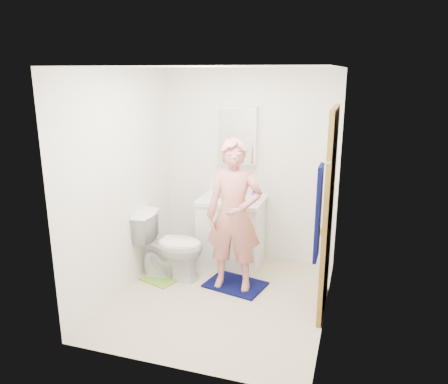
# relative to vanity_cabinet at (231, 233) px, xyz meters

# --- Properties ---
(floor) EXTENTS (2.20, 2.40, 0.02)m
(floor) POSITION_rel_vanity_cabinet_xyz_m (0.15, -0.91, -0.41)
(floor) COLOR beige
(floor) RESTS_ON ground
(ceiling) EXTENTS (2.20, 2.40, 0.02)m
(ceiling) POSITION_rel_vanity_cabinet_xyz_m (0.15, -0.91, 2.01)
(ceiling) COLOR white
(ceiling) RESTS_ON ground
(wall_back) EXTENTS (2.20, 0.02, 2.40)m
(wall_back) POSITION_rel_vanity_cabinet_xyz_m (0.15, 0.30, 0.80)
(wall_back) COLOR white
(wall_back) RESTS_ON ground
(wall_front) EXTENTS (2.20, 0.02, 2.40)m
(wall_front) POSITION_rel_vanity_cabinet_xyz_m (0.15, -2.12, 0.80)
(wall_front) COLOR white
(wall_front) RESTS_ON ground
(wall_left) EXTENTS (0.02, 2.40, 2.40)m
(wall_left) POSITION_rel_vanity_cabinet_xyz_m (-0.96, -0.91, 0.80)
(wall_left) COLOR white
(wall_left) RESTS_ON ground
(wall_right) EXTENTS (0.02, 2.40, 2.40)m
(wall_right) POSITION_rel_vanity_cabinet_xyz_m (1.26, -0.91, 0.80)
(wall_right) COLOR white
(wall_right) RESTS_ON ground
(vanity_cabinet) EXTENTS (0.75, 0.55, 0.80)m
(vanity_cabinet) POSITION_rel_vanity_cabinet_xyz_m (0.00, 0.00, 0.00)
(vanity_cabinet) COLOR white
(vanity_cabinet) RESTS_ON floor
(countertop) EXTENTS (0.79, 0.59, 0.05)m
(countertop) POSITION_rel_vanity_cabinet_xyz_m (0.00, 0.00, 0.43)
(countertop) COLOR white
(countertop) RESTS_ON vanity_cabinet
(sink_basin) EXTENTS (0.40, 0.40, 0.03)m
(sink_basin) POSITION_rel_vanity_cabinet_xyz_m (0.00, 0.00, 0.44)
(sink_basin) COLOR white
(sink_basin) RESTS_ON countertop
(faucet) EXTENTS (0.03, 0.03, 0.12)m
(faucet) POSITION_rel_vanity_cabinet_xyz_m (0.00, 0.18, 0.51)
(faucet) COLOR silver
(faucet) RESTS_ON countertop
(medicine_cabinet) EXTENTS (0.50, 0.12, 0.70)m
(medicine_cabinet) POSITION_rel_vanity_cabinet_xyz_m (0.00, 0.22, 1.20)
(medicine_cabinet) COLOR white
(medicine_cabinet) RESTS_ON wall_back
(mirror_panel) EXTENTS (0.46, 0.01, 0.66)m
(mirror_panel) POSITION_rel_vanity_cabinet_xyz_m (0.00, 0.16, 1.20)
(mirror_panel) COLOR white
(mirror_panel) RESTS_ON wall_back
(door) EXTENTS (0.05, 0.80, 2.05)m
(door) POSITION_rel_vanity_cabinet_xyz_m (1.22, -0.76, 0.62)
(door) COLOR olive
(door) RESTS_ON ground
(door_knob) EXTENTS (0.07, 0.07, 0.07)m
(door_knob) POSITION_rel_vanity_cabinet_xyz_m (1.18, -1.08, 0.55)
(door_knob) COLOR gold
(door_knob) RESTS_ON door
(towel) EXTENTS (0.03, 0.24, 0.80)m
(towel) POSITION_rel_vanity_cabinet_xyz_m (1.18, -1.48, 0.85)
(towel) COLOR #060A3E
(towel) RESTS_ON wall_right
(towel_hook) EXTENTS (0.06, 0.02, 0.02)m
(towel_hook) POSITION_rel_vanity_cabinet_xyz_m (1.22, -1.48, 1.27)
(towel_hook) COLOR silver
(towel_hook) RESTS_ON wall_right
(toilet) EXTENTS (0.80, 0.49, 0.80)m
(toilet) POSITION_rel_vanity_cabinet_xyz_m (-0.57, -0.59, -0.00)
(toilet) COLOR white
(toilet) RESTS_ON floor
(bath_mat) EXTENTS (0.73, 0.59, 0.02)m
(bath_mat) POSITION_rel_vanity_cabinet_xyz_m (0.23, -0.58, -0.39)
(bath_mat) COLOR #060A3E
(bath_mat) RESTS_ON floor
(green_rug) EXTENTS (0.50, 0.46, 0.02)m
(green_rug) POSITION_rel_vanity_cabinet_xyz_m (-0.65, -0.69, -0.39)
(green_rug) COLOR #76A637
(green_rug) RESTS_ON floor
(soap_dispenser) EXTENTS (0.10, 0.10, 0.18)m
(soap_dispenser) POSITION_rel_vanity_cabinet_xyz_m (-0.17, -0.02, 0.54)
(soap_dispenser) COLOR #BD5B58
(soap_dispenser) RESTS_ON countertop
(toothbrush_cup) EXTENTS (0.14, 0.14, 0.09)m
(toothbrush_cup) POSITION_rel_vanity_cabinet_xyz_m (0.28, 0.11, 0.49)
(toothbrush_cup) COLOR #64418F
(toothbrush_cup) RESTS_ON countertop
(man) EXTENTS (0.64, 0.44, 1.67)m
(man) POSITION_rel_vanity_cabinet_xyz_m (0.22, -0.64, 0.46)
(man) COLOR #CE7974
(man) RESTS_ON bath_mat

